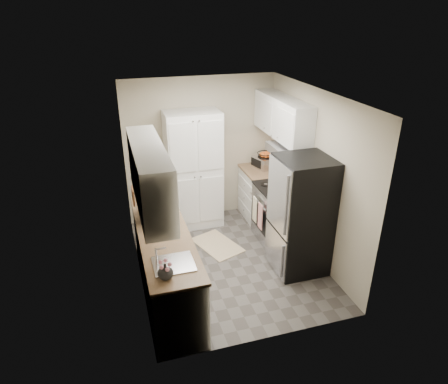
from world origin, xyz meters
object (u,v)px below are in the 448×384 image
Objects in this scene: toaster_oven at (264,162)px; refrigerator at (301,216)px; electric_range at (279,213)px; wine_bottle at (150,192)px; microwave at (155,208)px; pantry_cabinet at (194,170)px.

refrigerator is at bearing -111.00° from toaster_oven.
refrigerator reaches higher than electric_range.
electric_range is 2.09m from wine_bottle.
electric_range is 0.66× the size of refrigerator.
refrigerator is at bearing -24.83° from wine_bottle.
microwave is 1.34× the size of toaster_oven.
refrigerator is at bearing -92.48° from electric_range.
pantry_cabinet is 1.16m from wine_bottle.
toaster_oven is at bearing 85.08° from electric_range.
electric_range is (1.17, -0.93, -0.52)m from pantry_cabinet.
wine_bottle is (-0.83, -0.81, 0.07)m from pantry_cabinet.
electric_range is 3.80× the size of wine_bottle.
toaster_oven is (2.07, 1.26, -0.03)m from microwave.
microwave is at bearing -122.41° from pantry_cabinet.
pantry_cabinet is 4.22× the size of microwave.
microwave is at bearing -169.59° from electric_range.
refrigerator is 4.79× the size of toaster_oven.
pantry_cabinet reaches higher than microwave.
microwave is (-0.82, -1.29, 0.05)m from pantry_cabinet.
toaster_oven is (1.25, -0.03, 0.02)m from pantry_cabinet.
electric_range is at bearing -38.22° from pantry_cabinet.
microwave is (-1.96, 0.43, 0.20)m from refrigerator.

